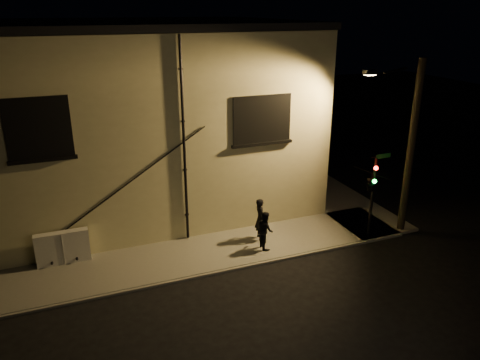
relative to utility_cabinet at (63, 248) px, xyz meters
name	(u,v)px	position (x,y,z in m)	size (l,w,h in m)	color
ground	(254,265)	(6.78, -2.70, -0.77)	(90.00, 90.00, 0.00)	black
sidewalk	(241,215)	(8.01, 1.69, -0.71)	(21.00, 16.00, 0.12)	slate
building	(129,113)	(3.78, 6.29, 3.64)	(16.20, 12.23, 8.80)	beige
utility_cabinet	(63,248)	(0.00, 0.00, 0.00)	(1.97, 0.33, 1.30)	silver
pedestrian_a	(260,219)	(7.83, -0.93, 0.26)	(0.66, 0.43, 1.81)	black
pedestrian_b	(265,230)	(7.69, -1.73, 0.14)	(0.77, 0.60, 1.58)	black
traffic_signal	(371,183)	(12.20, -2.37, 1.77)	(1.33, 2.12, 3.59)	black
streetlamp_pole	(409,145)	(13.97, -2.30, 3.21)	(2.03, 1.40, 7.53)	black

